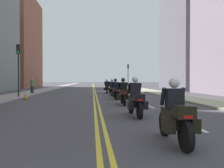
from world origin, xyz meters
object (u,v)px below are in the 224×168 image
at_px(motorcycle_1, 136,100).
at_px(traffic_light_near, 18,61).
at_px(motorcycle_3, 116,91).
at_px(traffic_light_far, 128,72).
at_px(motorcycle_4, 112,89).
at_px(traffic_cone_0, 26,95).
at_px(motorcycle_0, 175,117).
at_px(pedestrian_1, 32,86).
at_px(motorcycle_5, 107,87).
at_px(motorcycle_2, 123,94).

distance_m(motorcycle_1, traffic_light_near, 14.02).
height_order(motorcycle_3, traffic_light_far, traffic_light_far).
distance_m(motorcycle_1, motorcycle_3, 9.09).
distance_m(motorcycle_1, motorcycle_4, 13.17).
bearing_deg(motorcycle_3, traffic_cone_0, 175.55).
relative_size(motorcycle_0, motorcycle_3, 0.98).
bearing_deg(motorcycle_0, traffic_cone_0, 117.56).
relative_size(motorcycle_1, pedestrian_1, 1.32).
bearing_deg(motorcycle_1, motorcycle_5, 87.68).
bearing_deg(motorcycle_0, pedestrian_1, 112.03).
relative_size(traffic_cone_0, traffic_light_near, 0.15).
xyz_separation_m(motorcycle_2, traffic_light_far, (4.88, 30.97, 2.46)).
height_order(motorcycle_0, traffic_cone_0, motorcycle_0).
bearing_deg(traffic_light_far, motorcycle_0, -96.84).
bearing_deg(motorcycle_4, traffic_light_near, -167.40).
height_order(motorcycle_1, traffic_light_far, traffic_light_far).
xyz_separation_m(motorcycle_3, traffic_cone_0, (-7.06, 0.43, -0.31)).
bearing_deg(pedestrian_1, motorcycle_5, -130.54).
bearing_deg(traffic_light_near, motorcycle_0, -62.19).
xyz_separation_m(motorcycle_0, motorcycle_1, (-0.17, 4.40, 0.02)).
xyz_separation_m(motorcycle_1, motorcycle_4, (0.08, 13.17, -0.02)).
bearing_deg(traffic_cone_0, motorcycle_3, -3.47).
bearing_deg(motorcycle_4, motorcycle_0, -90.68).
height_order(motorcycle_3, motorcycle_4, motorcycle_4).
xyz_separation_m(motorcycle_1, traffic_cone_0, (-7.03, 9.51, -0.33)).
distance_m(motorcycle_0, traffic_light_near, 17.82).
relative_size(motorcycle_2, traffic_cone_0, 3.11).
relative_size(motorcycle_0, motorcycle_1, 0.96).
bearing_deg(motorcycle_5, traffic_cone_0, -127.07).
height_order(motorcycle_4, traffic_light_far, traffic_light_far).
distance_m(motorcycle_0, traffic_light_far, 40.49).
distance_m(motorcycle_5, pedestrian_1, 8.26).
xyz_separation_m(motorcycle_0, traffic_light_far, (4.81, 40.13, 2.48)).
xyz_separation_m(motorcycle_3, traffic_light_near, (-8.10, 2.12, 2.48)).
bearing_deg(motorcycle_3, motorcycle_0, -90.40).
bearing_deg(motorcycle_0, traffic_light_near, 118.04).
bearing_deg(motorcycle_4, traffic_light_far, 76.78).
distance_m(motorcycle_5, traffic_cone_0, 10.99).
distance_m(motorcycle_3, traffic_light_near, 8.73).
distance_m(motorcycle_0, motorcycle_4, 17.57).
relative_size(motorcycle_3, motorcycle_4, 1.01).
xyz_separation_m(motorcycle_3, motorcycle_4, (0.05, 4.08, -0.00)).
bearing_deg(motorcycle_5, traffic_light_far, 75.72).
bearing_deg(traffic_light_far, pedestrian_1, -124.81).
relative_size(motorcycle_2, traffic_light_far, 0.47).
bearing_deg(traffic_light_near, motorcycle_2, -38.31).
bearing_deg(motorcycle_3, traffic_light_far, 78.51).
distance_m(motorcycle_0, motorcycle_1, 4.40).
bearing_deg(motorcycle_2, motorcycle_1, -90.30).
bearing_deg(motorcycle_2, motorcycle_0, -88.71).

